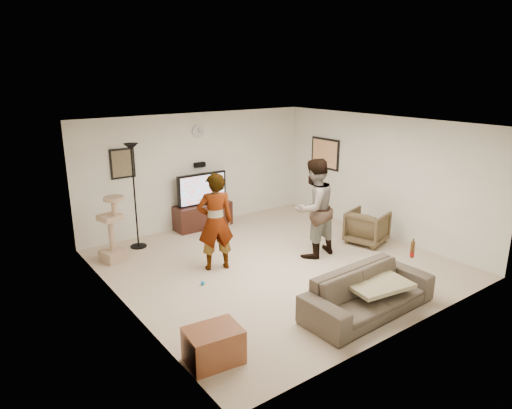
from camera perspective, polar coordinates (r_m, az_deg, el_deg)
floor at (r=8.28m, az=2.46°, el=-7.45°), size 5.50×5.50×0.02m
ceiling at (r=7.62m, az=2.69°, el=10.16°), size 5.50×5.50×0.02m
wall_back at (r=10.09m, az=-7.25°, el=4.32°), size 5.50×0.04×2.50m
wall_front at (r=6.07m, az=19.06°, el=-4.62°), size 5.50×0.04×2.50m
wall_left at (r=6.57m, az=-16.54°, el=-2.80°), size 0.04×5.50×2.50m
wall_right at (r=9.77m, az=15.30°, el=3.48°), size 0.04×5.50×2.50m
wall_clock at (r=9.92m, az=-7.35°, el=9.10°), size 0.26×0.04×0.26m
wall_speaker at (r=10.01m, az=-7.11°, el=4.99°), size 0.25×0.10×0.10m
picture_back at (r=9.32m, az=-16.46°, el=4.98°), size 0.42×0.03×0.52m
picture_right at (r=10.75m, az=8.68°, el=6.36°), size 0.03×0.78×0.62m
tv_stand at (r=10.10m, az=-6.69°, el=-1.41°), size 1.29×0.45×0.54m
console_box at (r=9.86m, az=-5.38°, el=-3.24°), size 0.40×0.30×0.07m
tv at (r=9.93m, az=-6.81°, el=1.97°), size 1.16×0.08×0.69m
tv_screen at (r=9.89m, az=-6.68°, el=1.92°), size 1.07×0.01×0.61m
floor_lamp at (r=8.99m, az=-15.03°, el=0.95°), size 0.32×0.32×2.06m
cat_tree at (r=8.58m, az=-17.80°, el=-2.96°), size 0.47×0.47×1.21m
person_left at (r=7.79m, az=-5.14°, el=-2.18°), size 0.73×0.59×1.72m
person_right at (r=8.37m, az=7.28°, el=-0.49°), size 0.95×0.77×1.85m
sofa at (r=6.77m, az=13.98°, el=-10.71°), size 2.11×0.87×0.61m
throw_blanket at (r=6.83m, az=14.88°, el=-9.53°), size 0.99×0.83×0.06m
beer_bottle at (r=7.31m, az=19.10°, el=-5.39°), size 0.06×0.06×0.25m
armchair at (r=9.37m, az=13.81°, el=-2.78°), size 0.91×0.89×0.67m
side_table at (r=5.64m, az=-5.37°, el=-17.25°), size 0.69×0.55×0.43m
toy_ball at (r=7.51m, az=-6.73°, el=-9.79°), size 0.07×0.07×0.07m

